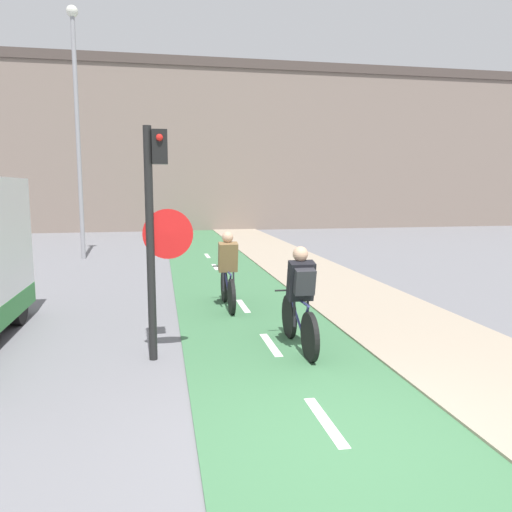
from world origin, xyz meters
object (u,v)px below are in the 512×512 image
at_px(street_lamp_far, 77,111).
at_px(cyclist_far, 228,274).
at_px(cyclist_near, 300,302).
at_px(traffic_light_pole, 156,218).

height_order(street_lamp_far, cyclist_far, street_lamp_far).
height_order(cyclist_near, cyclist_far, cyclist_near).
bearing_deg(cyclist_near, street_lamp_far, 113.14).
relative_size(traffic_light_pole, cyclist_near, 1.76).
xyz_separation_m(traffic_light_pole, cyclist_far, (1.32, 2.72, -1.27)).
bearing_deg(cyclist_near, cyclist_far, 104.12).
bearing_deg(cyclist_far, traffic_light_pole, -115.82).
bearing_deg(cyclist_near, traffic_light_pole, -179.57).
xyz_separation_m(street_lamp_far, cyclist_far, (3.79, -7.76, -4.11)).
relative_size(street_lamp_far, cyclist_far, 4.59).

